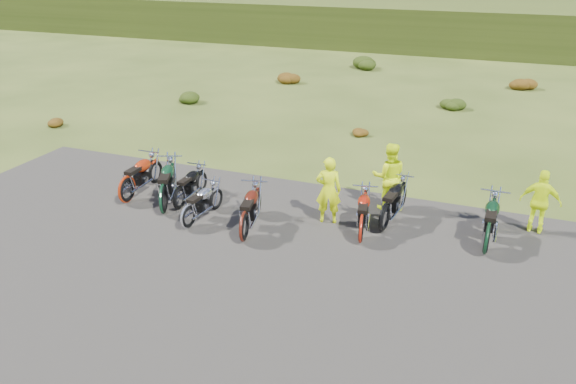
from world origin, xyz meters
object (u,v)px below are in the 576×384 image
at_px(motorcycle_3, 189,229).
at_px(motorcycle_7, 484,254).
at_px(motorcycle_0, 180,210).
at_px(person_middle, 328,191).

xyz_separation_m(motorcycle_3, motorcycle_7, (7.15, 1.38, 0.00)).
relative_size(motorcycle_0, person_middle, 1.05).
distance_m(motorcycle_0, motorcycle_3, 1.23).
relative_size(motorcycle_0, motorcycle_3, 1.01).
xyz_separation_m(motorcycle_3, person_middle, (3.20, 1.62, 0.90)).
bearing_deg(motorcycle_7, person_middle, 88.09).
bearing_deg(person_middle, motorcycle_0, -4.54).
distance_m(motorcycle_7, person_middle, 4.06).
height_order(motorcycle_3, person_middle, person_middle).
distance_m(motorcycle_0, person_middle, 4.18).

